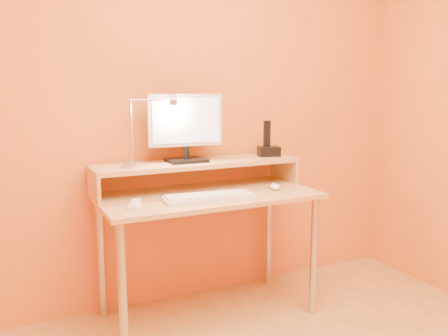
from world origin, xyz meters
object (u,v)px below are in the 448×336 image
remote_control (135,204)px  lamp_base (132,165)px  phone_dock (269,151)px  keyboard (209,198)px  monitor_panel (185,120)px  mouse (275,187)px

remote_control → lamp_base: bearing=99.6°
phone_dock → keyboard: phone_dock is taller
monitor_panel → mouse: (0.46, -0.23, -0.38)m
monitor_panel → keyboard: size_ratio=0.91×
monitor_panel → remote_control: (-0.37, -0.26, -0.39)m
phone_dock → remote_control: 0.97m
monitor_panel → keyboard: (0.01, -0.30, -0.39)m
keyboard → monitor_panel: bearing=98.0°
phone_dock → mouse: size_ratio=1.29×
mouse → monitor_panel: bearing=172.0°
monitor_panel → lamp_base: (-0.32, -0.04, -0.23)m
remote_control → monitor_panel: bearing=56.9°
mouse → phone_dock: bearing=87.2°
keyboard → remote_control: keyboard is taller
keyboard → remote_control: (-0.38, 0.05, -0.00)m
monitor_panel → keyboard: monitor_panel is taller
monitor_panel → keyboard: 0.49m
phone_dock → keyboard: bearing=-134.3°
phone_dock → monitor_panel: bearing=-164.1°
keyboard → mouse: size_ratio=4.72×
phone_dock → lamp_base: bearing=-161.1°
lamp_base → remote_control: size_ratio=0.57×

